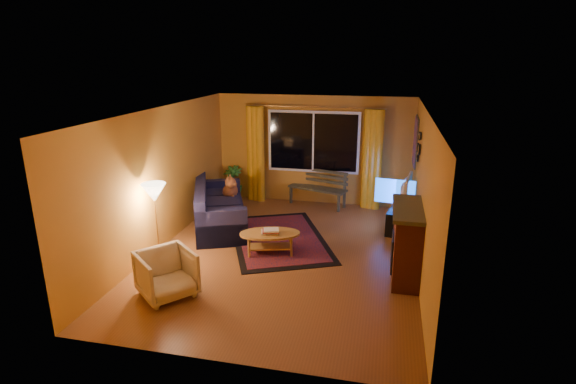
% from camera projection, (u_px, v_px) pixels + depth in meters
% --- Properties ---
extents(floor, '(4.50, 6.00, 0.02)m').
position_uv_depth(floor, '(284.00, 254.00, 7.94)').
color(floor, brown).
rests_on(floor, ground).
extents(ceiling, '(4.50, 6.00, 0.02)m').
position_uv_depth(ceiling, '(284.00, 110.00, 7.20)').
color(ceiling, white).
rests_on(ceiling, ground).
extents(wall_back, '(4.50, 0.02, 2.50)m').
position_uv_depth(wall_back, '(314.00, 150.00, 10.37)').
color(wall_back, '#C4842B').
rests_on(wall_back, ground).
extents(wall_left, '(0.02, 6.00, 2.50)m').
position_uv_depth(wall_left, '(161.00, 178.00, 8.04)').
color(wall_left, '#C4842B').
rests_on(wall_left, ground).
extents(wall_right, '(0.02, 6.00, 2.50)m').
position_uv_depth(wall_right, '(423.00, 195.00, 7.10)').
color(wall_right, '#C4842B').
rests_on(wall_right, ground).
extents(window, '(2.00, 0.02, 1.30)m').
position_uv_depth(window, '(313.00, 142.00, 10.25)').
color(window, black).
rests_on(window, wall_back).
extents(curtain_rod, '(3.20, 0.03, 0.03)m').
position_uv_depth(curtain_rod, '(313.00, 107.00, 9.98)').
color(curtain_rod, '#BF8C3F').
rests_on(curtain_rod, wall_back).
extents(curtain_left, '(0.36, 0.36, 2.24)m').
position_uv_depth(curtain_left, '(256.00, 154.00, 10.57)').
color(curtain_left, orange).
rests_on(curtain_left, ground).
extents(curtain_right, '(0.36, 0.36, 2.24)m').
position_uv_depth(curtain_right, '(372.00, 160.00, 10.01)').
color(curtain_right, orange).
rests_on(curtain_right, ground).
extents(bench, '(1.42, 0.80, 0.41)m').
position_uv_depth(bench, '(317.00, 197.00, 10.41)').
color(bench, '#353628').
rests_on(bench, ground).
extents(potted_plant, '(0.50, 0.50, 0.82)m').
position_uv_depth(potted_plant, '(233.00, 183.00, 10.78)').
color(potted_plant, '#235B1E').
rests_on(potted_plant, ground).
extents(sofa, '(1.70, 2.39, 0.89)m').
position_uv_depth(sofa, '(220.00, 206.00, 9.06)').
color(sofa, '#18183C').
rests_on(sofa, ground).
extents(dog, '(0.32, 0.43, 0.46)m').
position_uv_depth(dog, '(230.00, 188.00, 9.44)').
color(dog, '#9F552E').
rests_on(dog, sofa).
extents(armchair, '(1.00, 1.00, 0.75)m').
position_uv_depth(armchair, '(166.00, 272.00, 6.46)').
color(armchair, beige).
rests_on(armchair, ground).
extents(floor_lamp, '(0.24, 0.24, 1.36)m').
position_uv_depth(floor_lamp, '(157.00, 224.00, 7.45)').
color(floor_lamp, '#BF8C3F').
rests_on(floor_lamp, ground).
extents(rug, '(2.61, 3.10, 0.02)m').
position_uv_depth(rug, '(279.00, 238.00, 8.56)').
color(rug, maroon).
rests_on(rug, ground).
extents(coffee_table, '(1.31, 1.31, 0.39)m').
position_uv_depth(coffee_table, '(270.00, 243.00, 7.91)').
color(coffee_table, '#B57E37').
rests_on(coffee_table, ground).
extents(tv_console, '(0.57, 1.16, 0.46)m').
position_uv_depth(tv_console, '(400.00, 218.00, 9.01)').
color(tv_console, black).
rests_on(tv_console, ground).
extents(television, '(0.28, 1.08, 0.62)m').
position_uv_depth(television, '(402.00, 192.00, 8.85)').
color(television, black).
rests_on(television, tv_console).
extents(fireplace, '(0.40, 1.20, 1.10)m').
position_uv_depth(fireplace, '(407.00, 244.00, 6.97)').
color(fireplace, maroon).
rests_on(fireplace, ground).
extents(mirror_cluster, '(0.06, 0.60, 0.56)m').
position_uv_depth(mirror_cluster, '(418.00, 145.00, 8.16)').
color(mirror_cluster, black).
rests_on(mirror_cluster, wall_right).
extents(painting, '(0.04, 0.76, 0.96)m').
position_uv_depth(painting, '(415.00, 141.00, 9.27)').
color(painting, '#D55126').
rests_on(painting, wall_right).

